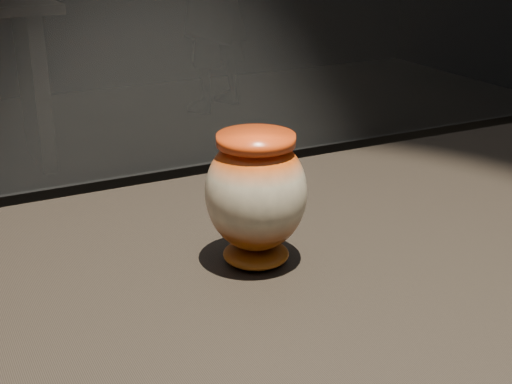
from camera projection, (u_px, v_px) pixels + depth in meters
main_vase at (256, 194)px, 0.88m from camera, size 0.15×0.15×0.17m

